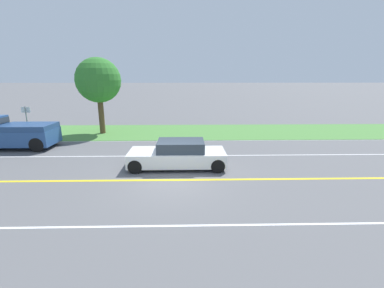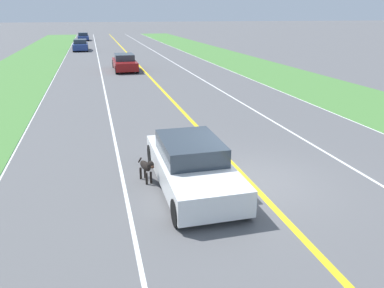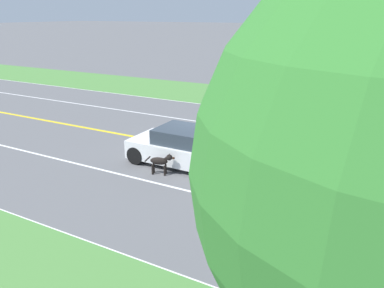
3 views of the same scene
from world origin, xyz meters
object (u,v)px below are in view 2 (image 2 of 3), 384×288
Objects in this scene: car_trailing_mid at (80,45)px; dog at (146,167)px; ego_car at (192,165)px; car_trailing_far at (83,37)px; car_trailing_near at (125,63)px.

dog is at bearing 93.59° from car_trailing_mid.
car_trailing_mid is at bearing -84.86° from ego_car.
car_trailing_mid reaches higher than car_trailing_far.
dog is at bearing -24.35° from ego_car.
ego_car reaches higher than car_trailing_near.
car_trailing_mid reaches higher than dog.
dog is 60.43m from car_trailing_far.
ego_car is at bearing 93.45° from car_trailing_far.
car_trailing_far is at bearing -103.31° from dog.
car_trailing_mid is (2.59, -41.34, 0.17)m from dog.
ego_car is 1.30m from dog.
car_trailing_mid is (3.77, -41.87, 0.02)m from ego_car.
dog is at bearing 86.59° from car_trailing_near.
ego_car is 1.01× the size of car_trailing_mid.
car_trailing_mid is 1.07× the size of car_trailing_far.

